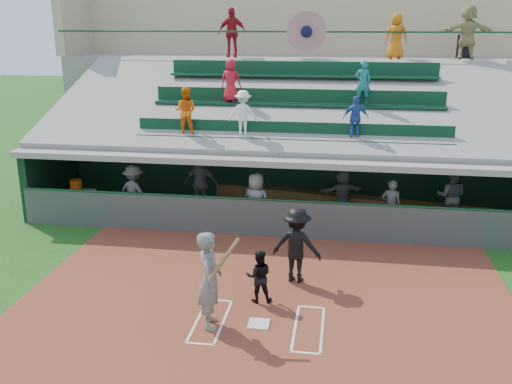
% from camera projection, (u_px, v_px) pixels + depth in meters
% --- Properties ---
extents(ground, '(100.00, 100.00, 0.00)m').
position_uv_depth(ground, '(259.00, 325.00, 11.76)').
color(ground, '#1A4B15').
rests_on(ground, ground).
extents(dirt_slab, '(11.00, 9.00, 0.02)m').
position_uv_depth(dirt_slab, '(262.00, 313.00, 12.23)').
color(dirt_slab, brown).
rests_on(dirt_slab, ground).
extents(home_plate, '(0.43, 0.43, 0.03)m').
position_uv_depth(home_plate, '(259.00, 324.00, 11.75)').
color(home_plate, silver).
rests_on(home_plate, dirt_slab).
extents(batters_box_chalk, '(2.65, 1.85, 0.01)m').
position_uv_depth(batters_box_chalk, '(259.00, 324.00, 11.75)').
color(batters_box_chalk, white).
rests_on(batters_box_chalk, dirt_slab).
extents(dugout_floor, '(16.00, 3.50, 0.04)m').
position_uv_depth(dugout_floor, '(290.00, 217.00, 18.13)').
color(dugout_floor, gray).
rests_on(dugout_floor, ground).
extents(concourse_slab, '(20.00, 3.00, 4.60)m').
position_uv_depth(concourse_slab, '(307.00, 113.00, 23.85)').
color(concourse_slab, gray).
rests_on(concourse_slab, ground).
extents(grandstand, '(20.40, 10.40, 7.80)m').
position_uv_depth(grandstand, '(301.00, 126.00, 21.04)').
color(grandstand, '#474C47').
rests_on(grandstand, ground).
extents(batter_at_plate, '(0.95, 0.84, 2.05)m').
position_uv_depth(batter_at_plate, '(210.00, 280.00, 11.42)').
color(batter_at_plate, '#5E615B').
rests_on(batter_at_plate, dirt_slab).
extents(catcher, '(0.65, 0.55, 1.20)m').
position_uv_depth(catcher, '(259.00, 276.00, 12.56)').
color(catcher, black).
rests_on(catcher, dirt_slab).
extents(home_umpire, '(1.27, 0.86, 1.83)m').
position_uv_depth(home_umpire, '(297.00, 245.00, 13.48)').
color(home_umpire, black).
rests_on(home_umpire, dirt_slab).
extents(dugout_bench, '(16.05, 3.73, 0.49)m').
position_uv_depth(dugout_bench, '(295.00, 197.00, 19.29)').
color(dugout_bench, olive).
rests_on(dugout_bench, dugout_floor).
extents(white_table, '(0.93, 0.75, 0.74)m').
position_uv_depth(white_table, '(80.00, 202.00, 18.36)').
color(white_table, silver).
rests_on(white_table, dugout_floor).
extents(water_cooler, '(0.37, 0.37, 0.37)m').
position_uv_depth(water_cooler, '(76.00, 185.00, 18.19)').
color(water_cooler, '#D84C0C').
rests_on(water_cooler, white_table).
extents(dugout_player_a, '(1.25, 0.95, 1.71)m').
position_uv_depth(dugout_player_a, '(134.00, 192.00, 17.72)').
color(dugout_player_a, '#5D5F5A').
rests_on(dugout_player_a, dugout_floor).
extents(dugout_player_b, '(1.17, 0.59, 1.92)m').
position_uv_depth(dugout_player_b, '(201.00, 184.00, 18.26)').
color(dugout_player_b, '#555752').
rests_on(dugout_player_b, dugout_floor).
extents(dugout_player_c, '(0.99, 0.79, 1.76)m').
position_uv_depth(dugout_player_c, '(256.00, 202.00, 16.67)').
color(dugout_player_c, '#60635D').
rests_on(dugout_player_c, dugout_floor).
extents(dugout_player_d, '(1.53, 0.92, 1.57)m').
position_uv_depth(dugout_player_d, '(342.00, 193.00, 17.87)').
color(dugout_player_d, '#5F625C').
rests_on(dugout_player_d, dugout_floor).
extents(dugout_player_e, '(0.62, 0.44, 1.59)m').
position_uv_depth(dugout_player_e, '(391.00, 206.00, 16.62)').
color(dugout_player_e, '#5C5E59').
rests_on(dugout_player_e, dugout_floor).
extents(dugout_player_f, '(0.99, 0.84, 1.78)m').
position_uv_depth(dugout_player_f, '(451.00, 196.00, 17.20)').
color(dugout_player_f, '#555753').
rests_on(dugout_player_f, dugout_floor).
extents(trash_bin, '(0.59, 0.59, 0.88)m').
position_uv_depth(trash_bin, '(465.00, 46.00, 22.03)').
color(trash_bin, black).
rests_on(trash_bin, concourse_slab).
extents(concourse_staff_a, '(1.20, 0.84, 1.90)m').
position_uv_depth(concourse_staff_a, '(232.00, 33.00, 22.31)').
color(concourse_staff_a, '#A2121F').
rests_on(concourse_staff_a, concourse_slab).
extents(concourse_staff_b, '(0.90, 0.66, 1.69)m').
position_uv_depth(concourse_staff_b, '(396.00, 36.00, 21.23)').
color(concourse_staff_b, orange).
rests_on(concourse_staff_b, concourse_slab).
extents(concourse_staff_c, '(1.87, 0.71, 1.97)m').
position_uv_depth(concourse_staff_c, '(467.00, 33.00, 20.68)').
color(concourse_staff_c, tan).
rests_on(concourse_staff_c, concourse_slab).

